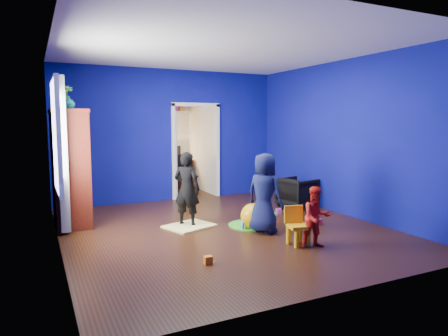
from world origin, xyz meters
name	(u,v)px	position (x,y,z in m)	size (l,w,h in m)	color
floor	(224,229)	(0.00, 0.00, 0.00)	(5.00, 5.50, 0.01)	black
ceiling	(224,48)	(0.00, 0.00, 2.90)	(5.00, 5.50, 0.01)	white
wall_back	(170,136)	(0.00, 2.75, 1.45)	(5.00, 0.02, 2.90)	navy
wall_front	(344,153)	(0.00, -2.75, 1.45)	(5.00, 0.02, 2.90)	navy
wall_left	(55,145)	(-2.50, 0.00, 1.45)	(0.02, 5.50, 2.90)	navy
wall_right	(344,138)	(2.50, 0.00, 1.45)	(0.02, 5.50, 2.90)	navy
alcove	(183,142)	(0.60, 3.62, 1.25)	(1.00, 1.75, 2.50)	silver
armchair	(297,192)	(2.10, 0.88, 0.31)	(0.65, 0.67, 0.61)	black
child_black	(187,189)	(-0.47, 0.46, 0.63)	(0.46, 0.30, 1.26)	black
child_navy	(264,193)	(0.49, -0.46, 0.63)	(0.62, 0.40, 1.27)	black
toddler_red	(316,217)	(0.74, -1.43, 0.43)	(0.42, 0.33, 0.86)	#AC121E
vase	(69,102)	(-2.22, 1.13, 2.06)	(0.20, 0.20, 0.21)	#0B565F
potted_plant	(66,97)	(-2.22, 1.65, 2.17)	(0.24, 0.24, 0.42)	green
tv_armoire	(70,168)	(-2.22, 1.43, 0.98)	(0.58, 1.14, 1.96)	#3B1409
crt_tv	(72,165)	(-2.18, 1.43, 1.02)	(0.46, 0.70, 0.54)	silver
yellow_blanket	(189,226)	(-0.47, 0.36, 0.01)	(0.75, 0.60, 0.03)	#F2E07A
hopper_ball	(254,216)	(0.44, -0.21, 0.21)	(0.43, 0.43, 0.43)	yellow
kid_chair	(298,228)	(0.59, -1.23, 0.25)	(0.28, 0.28, 0.50)	yellow
play_mat	(252,225)	(0.52, -0.03, 0.01)	(0.80, 0.80, 0.02)	green
toy_arch	(252,225)	(0.52, -0.03, 0.02)	(0.72, 0.72, 0.05)	#3F8CD8
window_left	(55,136)	(-2.48, 0.35, 1.55)	(0.03, 0.95, 1.55)	white
curtain	(62,154)	(-2.37, 0.90, 1.25)	(0.14, 0.42, 2.40)	slate
doorway	(196,153)	(0.60, 2.75, 1.05)	(1.16, 0.10, 2.10)	white
study_desk	(175,174)	(0.60, 4.26, 0.38)	(0.88, 0.44, 0.75)	#3D140A
desk_monitor	(173,152)	(0.60, 4.38, 0.95)	(0.40, 0.05, 0.32)	black
desk_lamp	(164,153)	(0.32, 4.32, 0.93)	(0.14, 0.14, 0.14)	#FFD88C
folding_chair	(188,175)	(0.60, 3.30, 0.46)	(0.40, 0.40, 0.92)	black
book_shelf	(173,112)	(0.60, 4.37, 2.02)	(0.88, 0.24, 0.04)	white
toy_0	(318,222)	(1.58, -0.45, 0.05)	(0.10, 0.08, 0.10)	#F22845
toy_1	(298,202)	(2.27, 1.08, 0.06)	(0.11, 0.11, 0.11)	blue
toy_2	(208,260)	(-0.88, -1.38, 0.05)	(0.10, 0.08, 0.10)	orange
toy_3	(274,215)	(1.17, 0.30, 0.06)	(0.11, 0.11, 0.11)	green
toy_4	(279,211)	(1.41, 0.52, 0.05)	(0.10, 0.08, 0.10)	#C1489D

